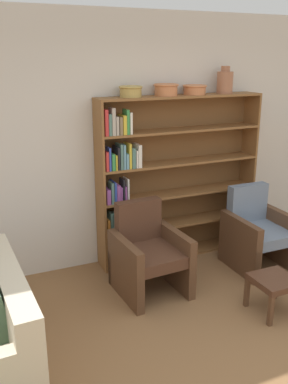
% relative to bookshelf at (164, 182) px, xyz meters
% --- Properties ---
extents(ground_plane, '(24.00, 24.00, 0.00)m').
position_rel_bookshelf_xyz_m(ground_plane, '(-0.17, -2.23, -0.91)').
color(ground_plane, brown).
extents(wall_back, '(12.00, 0.06, 2.75)m').
position_rel_bookshelf_xyz_m(wall_back, '(-0.17, 0.17, 0.47)').
color(wall_back, silver).
rests_on(wall_back, ground).
extents(bookshelf, '(1.94, 0.30, 1.88)m').
position_rel_bookshelf_xyz_m(bookshelf, '(0.00, 0.00, 0.00)').
color(bookshelf, brown).
rests_on(bookshelf, ground).
extents(bowl_terracotta, '(0.25, 0.25, 0.11)m').
position_rel_bookshelf_xyz_m(bowl_terracotta, '(-0.41, -0.02, 1.03)').
color(bowl_terracotta, tan).
rests_on(bowl_terracotta, bookshelf).
extents(bowl_copper, '(0.27, 0.27, 0.12)m').
position_rel_bookshelf_xyz_m(bowl_copper, '(-0.00, -0.02, 1.04)').
color(bowl_copper, '#C67547').
rests_on(bowl_copper, bookshelf).
extents(bowl_sage, '(0.27, 0.27, 0.10)m').
position_rel_bookshelf_xyz_m(bowl_sage, '(0.35, -0.02, 1.03)').
color(bowl_sage, '#C67547').
rests_on(bowl_sage, bookshelf).
extents(vase_tall, '(0.18, 0.18, 0.30)m').
position_rel_bookshelf_xyz_m(vase_tall, '(0.74, -0.02, 1.10)').
color(vase_tall, '#A36647').
rests_on(vase_tall, bookshelf).
extents(armchair_leather, '(0.68, 0.71, 0.89)m').
position_rel_bookshelf_xyz_m(armchair_leather, '(-0.49, -0.64, -0.52)').
color(armchair_leather, brown).
rests_on(armchair_leather, ground).
extents(armchair_cushioned, '(0.65, 0.68, 0.89)m').
position_rel_bookshelf_xyz_m(armchair_cushioned, '(0.86, -0.64, -0.52)').
color(armchair_cushioned, brown).
rests_on(armchair_cushioned, ground).
extents(footstool, '(0.38, 0.38, 0.35)m').
position_rel_bookshelf_xyz_m(footstool, '(0.40, -1.48, -0.62)').
color(footstool, brown).
rests_on(footstool, ground).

